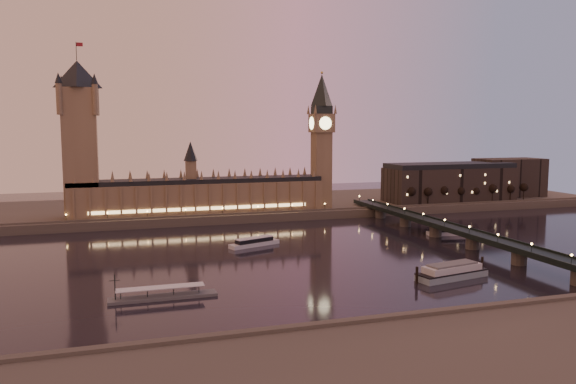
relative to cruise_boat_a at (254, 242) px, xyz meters
name	(u,v)px	position (x,y,z in m)	size (l,w,h in m)	color
ground	(306,252)	(23.10, -24.83, -2.19)	(700.00, 700.00, 0.00)	black
far_embankment	(276,205)	(53.10, 140.17, 0.81)	(560.00, 130.00, 6.00)	#423D35
palace_of_westminster	(199,191)	(-17.03, 96.16, 19.52)	(180.00, 26.62, 52.00)	brown
victoria_tower	(80,130)	(-96.90, 96.17, 63.60)	(31.68, 31.68, 118.00)	brown
big_ben	(322,132)	(77.09, 96.16, 61.76)	(17.68, 17.68, 104.00)	brown
westminster_bridge	(453,233)	(114.71, -24.83, 3.33)	(13.20, 260.00, 15.30)	black
city_block	(470,180)	(218.04, 106.10, 20.05)	(155.00, 45.00, 34.00)	black
bare_tree_0	(411,194)	(148.31, 84.17, 13.30)	(6.25, 6.25, 12.71)	black
bare_tree_1	(428,193)	(163.95, 84.17, 13.30)	(6.25, 6.25, 12.71)	black
bare_tree_2	(445,192)	(179.59, 84.17, 13.30)	(6.25, 6.25, 12.71)	black
bare_tree_3	(462,192)	(195.24, 84.17, 13.30)	(6.25, 6.25, 12.71)	black
bare_tree_4	(478,191)	(210.88, 84.17, 13.30)	(6.25, 6.25, 12.71)	black
bare_tree_5	(494,191)	(226.52, 84.17, 13.30)	(6.25, 6.25, 12.71)	black
bare_tree_6	(510,190)	(242.17, 84.17, 13.30)	(6.25, 6.25, 12.71)	black
bare_tree_7	(525,189)	(257.81, 84.17, 13.30)	(6.25, 6.25, 12.71)	black
cruise_boat_a	(254,242)	(0.00, 0.00, 0.00)	(31.46, 17.12, 4.97)	silver
cruise_boat_b	(449,232)	(125.58, -4.38, 0.03)	(28.08, 11.22, 5.05)	silver
moored_barge	(452,272)	(68.27, -94.43, 0.97)	(40.11, 16.47, 7.49)	#849DA9
pontoon_pier	(163,295)	(-58.84, -86.17, -0.97)	(42.57, 7.10, 11.35)	#595B5E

